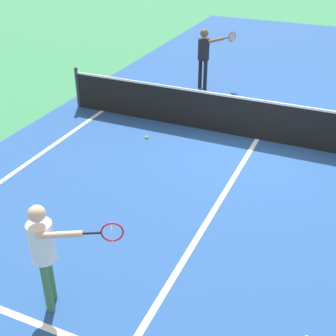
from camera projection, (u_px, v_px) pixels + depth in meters
name	position (u px, v px, depth m)	size (l,w,h in m)	color
ground_plane	(257.00, 139.00, 10.56)	(60.00, 60.00, 0.00)	#337F51
court_surface_inbounds	(257.00, 139.00, 10.56)	(10.62, 24.40, 0.00)	#234C93
line_center_service	(212.00, 214.00, 8.02)	(0.10, 6.40, 0.01)	white
net	(259.00, 119.00, 10.31)	(9.72, 0.09, 1.07)	#33383D
player_near	(45.00, 247.00, 5.73)	(1.15, 0.57, 1.60)	#3F7247
player_far	(204.00, 52.00, 12.93)	(0.89, 1.02, 1.71)	black
tennis_ball_near_net	(147.00, 137.00, 10.57)	(0.07, 0.07, 0.07)	#CCE033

